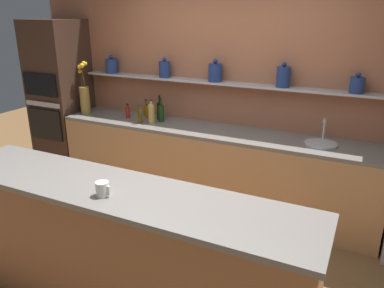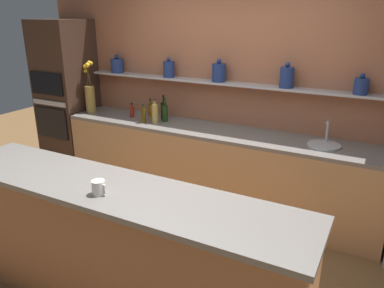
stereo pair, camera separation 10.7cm
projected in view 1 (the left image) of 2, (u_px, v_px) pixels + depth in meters
ground_plane at (163, 263)px, 3.41m from camera, size 12.00×12.00×0.00m
back_wall_unit at (229, 90)px, 4.33m from camera, size 5.20×0.28×2.60m
back_counter_unit at (209, 167)px, 4.34m from camera, size 3.70×0.62×0.92m
island_counter at (120, 251)px, 2.73m from camera, size 2.84×0.61×1.02m
oven_tower at (61, 100)px, 5.05m from camera, size 0.64×0.64×2.08m
flower_vase at (84, 96)px, 4.78m from camera, size 0.16×0.14×0.67m
sink_fixture at (321, 142)px, 3.69m from camera, size 0.32×0.32×0.25m
bottle_spirit_0 at (151, 113)px, 4.37m from camera, size 0.08×0.08×0.29m
bottle_oil_1 at (146, 109)px, 4.71m from camera, size 0.05×0.05×0.21m
bottle_wine_2 at (160, 110)px, 4.55m from camera, size 0.07×0.07×0.30m
bottle_sauce_3 at (147, 112)px, 4.61m from camera, size 0.05×0.05×0.18m
bottle_sauce_4 at (128, 112)px, 4.63m from camera, size 0.05×0.05×0.18m
bottle_wine_5 at (161, 113)px, 4.45m from camera, size 0.07×0.07×0.29m
bottle_oil_6 at (140, 116)px, 4.39m from camera, size 0.05×0.05×0.23m
coffee_mug at (102, 189)px, 2.43m from camera, size 0.11×0.09×0.10m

